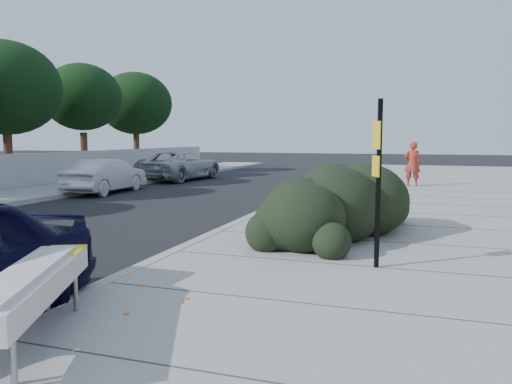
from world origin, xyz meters
TOP-DOWN VIEW (x-y plane):
  - ground at (0.00, 0.00)m, footprint 120.00×120.00m
  - sidewalk_near at (5.60, 5.00)m, footprint 11.20×50.00m
  - curb_near at (0.00, 5.00)m, footprint 0.22×50.00m
  - curb_far at (-8.00, 5.00)m, footprint 0.22×50.00m
  - tree_far_d at (-12.50, 9.00)m, footprint 4.60×4.60m
  - tree_far_e at (-12.50, 14.00)m, footprint 4.00×4.00m
  - tree_far_f at (-12.50, 19.00)m, footprint 4.40×4.40m
  - bench at (0.60, -3.98)m, footprint 1.39×2.40m
  - bike_rack at (1.65, 2.44)m, footprint 0.27×0.69m
  - sign_post at (3.49, -0.01)m, footprint 0.16×0.28m
  - hedge at (2.51, 2.50)m, footprint 3.22×4.79m
  - wagon_silver at (-7.49, 8.70)m, footprint 1.64×4.09m
  - suv_silver at (-7.50, 15.01)m, footprint 2.82×5.39m
  - pedestrian at (3.74, 13.84)m, footprint 0.68×0.46m

SIDE VIEW (x-z plane):
  - ground at x=0.00m, z-range 0.00..0.00m
  - sidewalk_near at x=5.60m, z-range 0.00..0.15m
  - curb_near at x=0.00m, z-range 0.00..0.17m
  - curb_far at x=-8.00m, z-range 0.00..0.17m
  - wagon_silver at x=-7.49m, z-range 0.00..1.32m
  - bench at x=0.60m, z-range 0.36..1.08m
  - suv_silver at x=-7.50m, z-range 0.00..1.45m
  - bike_rack at x=1.65m, z-range 0.26..1.30m
  - hedge at x=2.51m, z-range 0.15..1.79m
  - pedestrian at x=3.74m, z-range 0.15..1.98m
  - sign_post at x=3.49m, z-range 0.32..2.89m
  - tree_far_e at x=-12.50m, z-range 1.23..7.13m
  - tree_far_f at x=-12.50m, z-range 1.15..7.22m
  - tree_far_d at x=-12.50m, z-range 1.11..7.27m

